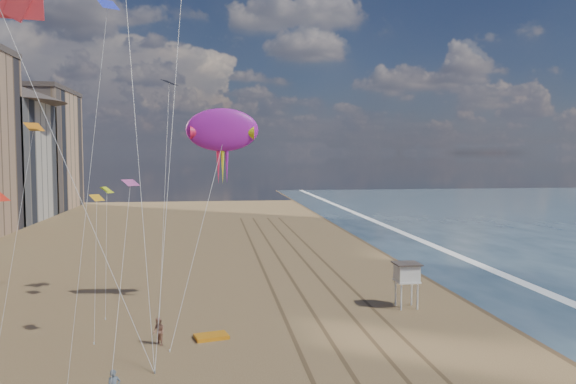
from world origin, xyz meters
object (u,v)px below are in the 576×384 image
(lifeguard_stand, at_px, (407,273))
(grounded_kite, at_px, (211,336))
(show_kite, at_px, (222,130))
(kite_flyer_b, at_px, (159,332))

(lifeguard_stand, distance_m, grounded_kite, 16.88)
(show_kite, xyz_separation_m, kite_flyer_b, (-4.39, -8.09, -13.45))
(lifeguard_stand, bearing_deg, show_kite, 173.49)
(grounded_kite, height_order, kite_flyer_b, kite_flyer_b)
(lifeguard_stand, xyz_separation_m, show_kite, (-14.74, 1.68, 11.51))
(kite_flyer_b, bearing_deg, grounded_kite, 68.68)
(grounded_kite, bearing_deg, show_kite, 68.10)
(kite_flyer_b, bearing_deg, show_kite, 114.88)
(show_kite, distance_m, kite_flyer_b, 16.30)
(show_kite, bearing_deg, lifeguard_stand, -6.51)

